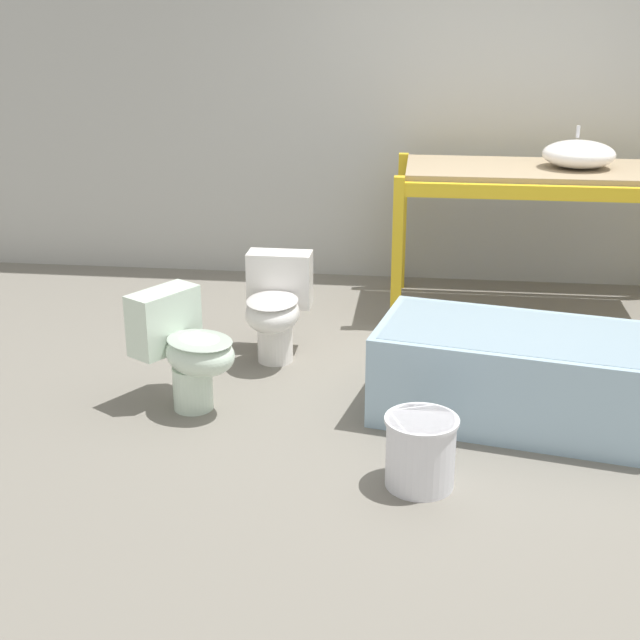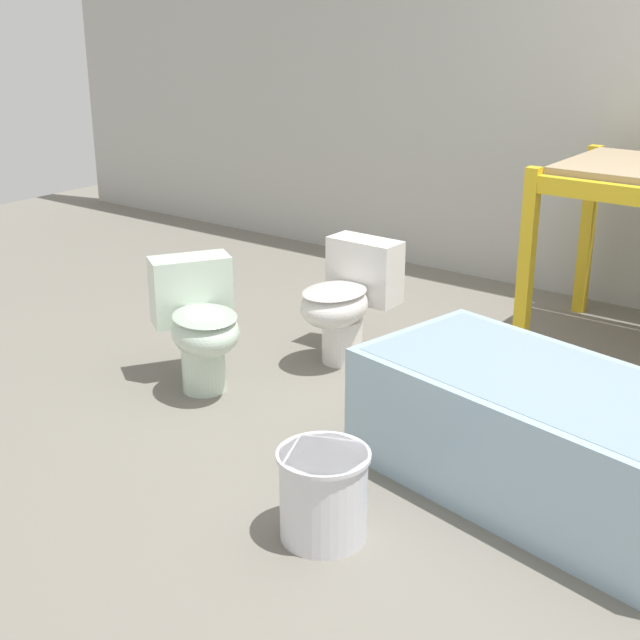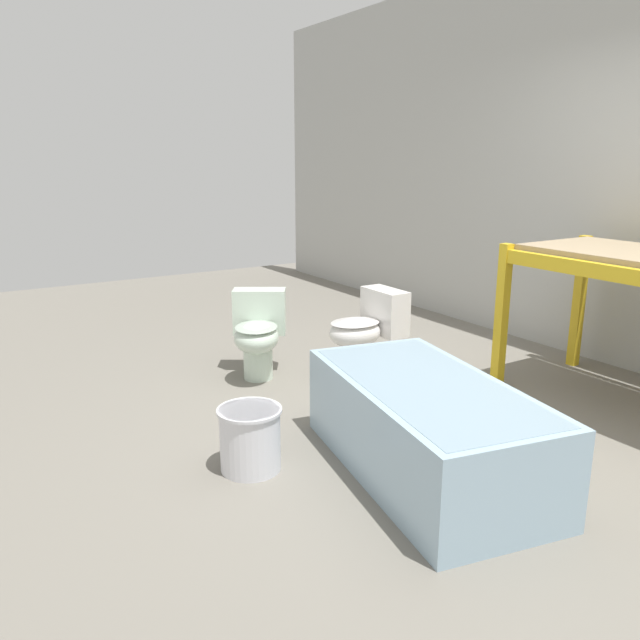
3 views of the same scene
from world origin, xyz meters
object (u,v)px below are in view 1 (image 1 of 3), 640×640
(toilet_far, at_px, (186,347))
(bathtub_main, at_px, (521,369))
(sink_basin, at_px, (579,154))
(bucket_white, at_px, (421,450))
(toilet_near, at_px, (276,305))

(toilet_far, bearing_deg, bathtub_main, -55.52)
(toilet_far, bearing_deg, sink_basin, -19.04)
(bathtub_main, height_order, toilet_far, toilet_far)
(bathtub_main, height_order, bucket_white, bathtub_main)
(toilet_far, xyz_separation_m, bucket_white, (1.26, -0.68, -0.17))
(bathtub_main, relative_size, toilet_far, 2.39)
(sink_basin, xyz_separation_m, toilet_near, (-1.87, -1.08, -0.76))
(toilet_near, relative_size, toilet_far, 0.95)
(sink_basin, relative_size, toilet_near, 0.76)
(bathtub_main, relative_size, toilet_near, 2.53)
(sink_basin, distance_m, bathtub_main, 1.98)
(sink_basin, height_order, toilet_far, sink_basin)
(toilet_near, distance_m, bucket_white, 1.68)
(toilet_near, distance_m, toilet_far, 0.81)
(bucket_white, bearing_deg, sink_basin, 68.58)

